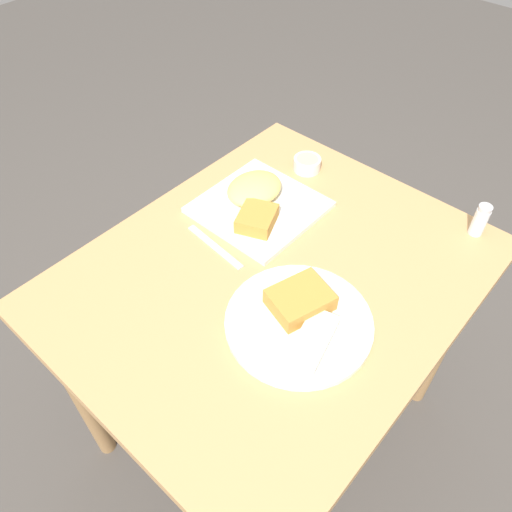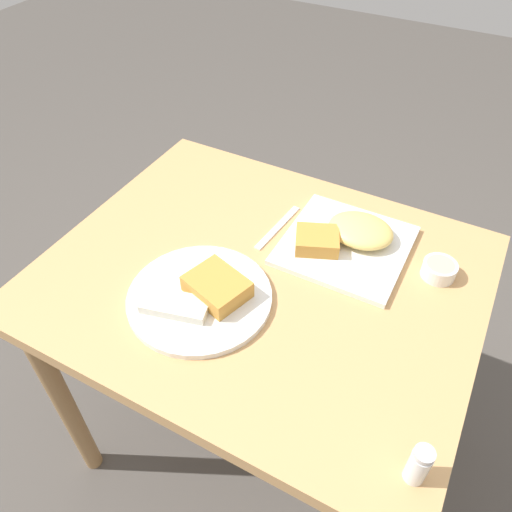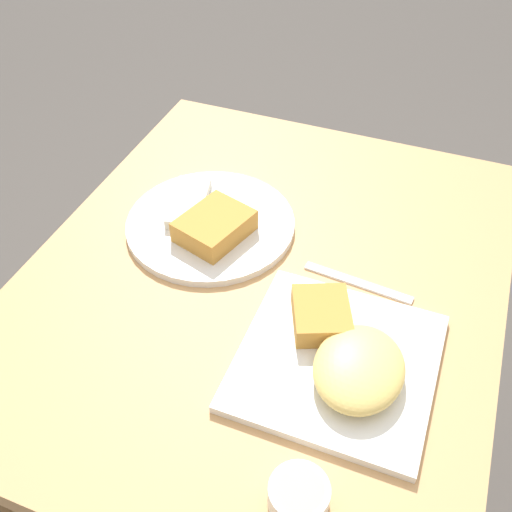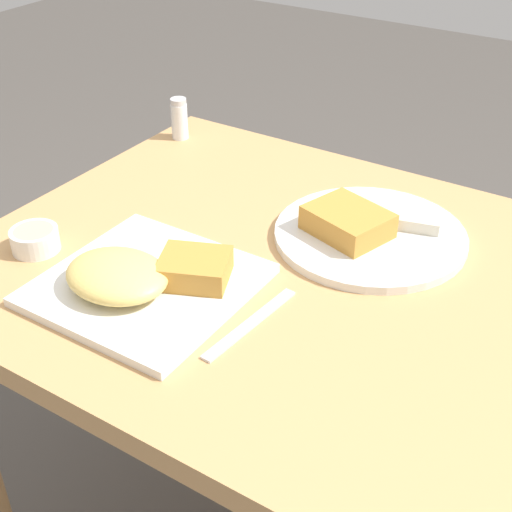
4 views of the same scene
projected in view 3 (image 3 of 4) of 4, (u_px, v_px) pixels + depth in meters
The scene contains 6 objects.
ground_plane at pixel (261, 481), 1.53m from camera, with size 8.00×8.00×0.00m, color #4C4742.
dining_table at pixel (263, 312), 1.07m from camera, with size 0.95×0.78×0.76m.
plate_square_near at pixel (343, 358), 0.85m from camera, with size 0.28×0.28×0.06m.
plate_oval_far at pixel (210, 223), 1.07m from camera, with size 0.30×0.30×0.05m.
sauce_ramekin at pixel (299, 495), 0.71m from camera, with size 0.07×0.07×0.04m.
butter_knife at pixel (358, 283), 0.99m from camera, with size 0.03×0.19×0.00m.
Camera 3 is at (-0.66, -0.24, 1.47)m, focal length 42.00 mm.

